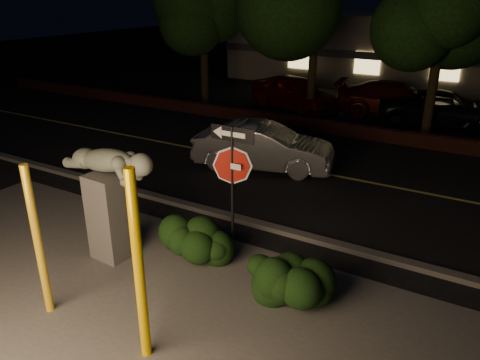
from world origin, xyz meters
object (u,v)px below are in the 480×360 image
at_px(silver_sedan, 263,147).
at_px(parked_car_dark, 445,109).
at_px(parked_car_red, 294,92).
at_px(parked_car_darkred, 397,100).
at_px(yellow_pole_right, 139,269).
at_px(yellow_pole_left, 38,242).
at_px(sculpture, 109,190).
at_px(signpost, 232,166).

distance_m(silver_sedan, parked_car_dark, 9.24).
bearing_deg(parked_car_red, parked_car_darkred, -57.05).
height_order(silver_sedan, parked_car_dark, parked_car_dark).
bearing_deg(parked_car_red, yellow_pole_right, -142.20).
height_order(yellow_pole_left, parked_car_red, yellow_pole_left).
distance_m(sculpture, parked_car_red, 14.37).
relative_size(silver_sedan, parked_car_darkred, 0.82).
height_order(yellow_pole_left, signpost, signpost).
relative_size(yellow_pole_right, signpost, 1.10).
relative_size(parked_car_darkred, parked_car_dark, 1.01).
height_order(signpost, sculpture, signpost).
bearing_deg(sculpture, signpost, 36.08).
bearing_deg(silver_sedan, parked_car_red, 3.49).
height_order(yellow_pole_left, sculpture, yellow_pole_left).
relative_size(yellow_pole_left, signpost, 0.98).
height_order(sculpture, parked_car_red, sculpture).
bearing_deg(parked_car_red, silver_sedan, -141.18).
distance_m(yellow_pole_left, silver_sedan, 8.33).
distance_m(yellow_pole_right, parked_car_darkred, 17.06).
bearing_deg(sculpture, yellow_pole_right, -34.53).
relative_size(yellow_pole_left, parked_car_darkred, 0.52).
xyz_separation_m(yellow_pole_left, yellow_pole_right, (2.21, 0.04, 0.18)).
xyz_separation_m(yellow_pole_right, silver_sedan, (-2.25, 8.26, -0.86)).
relative_size(signpost, parked_car_red, 0.61).
xyz_separation_m(yellow_pole_left, signpost, (1.81, 3.34, 0.63)).
distance_m(yellow_pole_right, parked_car_dark, 16.63).
distance_m(sculpture, parked_car_darkred, 15.30).
xyz_separation_m(yellow_pole_right, parked_car_red, (-4.69, 16.12, -0.77)).
relative_size(silver_sedan, parked_car_dark, 0.83).
relative_size(yellow_pole_left, parked_car_red, 0.59).
bearing_deg(silver_sedan, yellow_pole_left, 166.53).
xyz_separation_m(yellow_pole_left, parked_car_red, (-2.48, 16.16, -0.60)).
bearing_deg(parked_car_dark, parked_car_red, 81.22).
relative_size(yellow_pole_left, silver_sedan, 0.64).
height_order(signpost, parked_car_darkred, signpost).
relative_size(yellow_pole_right, silver_sedan, 0.72).
bearing_deg(parked_car_darkred, parked_car_dark, -113.74).
relative_size(signpost, sculpture, 1.13).
height_order(silver_sedan, parked_car_red, parked_car_red).
xyz_separation_m(sculpture, parked_car_darkred, (2.36, 15.10, -0.78)).
bearing_deg(yellow_pole_right, signpost, 96.91).
relative_size(yellow_pole_right, parked_car_dark, 0.60).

